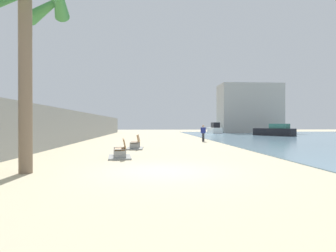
{
  "coord_description": "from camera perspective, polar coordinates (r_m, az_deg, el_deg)",
  "views": [
    {
      "loc": [
        -0.46,
        -10.41,
        1.71
      ],
      "look_at": [
        1.25,
        15.72,
        1.54
      ],
      "focal_mm": 30.61,
      "sensor_mm": 36.0,
      "label": 1
    }
  ],
  "objects": [
    {
      "name": "boat_far_left",
      "position": [
        44.03,
        20.44,
        -0.95
      ],
      "size": [
        4.42,
        6.16,
        1.74
      ],
      "color": "black",
      "rests_on": "water_bay"
    },
    {
      "name": "ground_plane",
      "position": [
        28.47,
        -2.81,
        -3.08
      ],
      "size": [
        120.0,
        120.0,
        0.0
      ],
      "primitive_type": "plane",
      "color": "#C6B793"
    },
    {
      "name": "person_walking",
      "position": [
        28.36,
        7.03,
        -1.17
      ],
      "size": [
        0.53,
        0.22,
        1.64
      ],
      "color": "#333338",
      "rests_on": "ground"
    },
    {
      "name": "seawall",
      "position": [
        29.27,
        -17.65,
        -0.14
      ],
      "size": [
        0.8,
        64.0,
        2.92
      ],
      "primitive_type": "cube",
      "color": "gray",
      "rests_on": "ground"
    },
    {
      "name": "harbor_building",
      "position": [
        59.97,
        15.89,
        3.35
      ],
      "size": [
        12.0,
        6.0,
        9.69
      ],
      "primitive_type": "cube",
      "color": "#ADAAA3",
      "rests_on": "ground"
    },
    {
      "name": "palm_tree",
      "position": [
        11.84,
        -26.76,
        19.8
      ],
      "size": [
        3.51,
        3.67,
        7.37
      ],
      "color": "#7A6651",
      "rests_on": "ground"
    },
    {
      "name": "bench_near",
      "position": [
        14.8,
        -9.48,
        -5.37
      ],
      "size": [
        1.33,
        2.21,
        0.98
      ],
      "color": "gray",
      "rests_on": "ground"
    },
    {
      "name": "bench_far",
      "position": [
        19.97,
        -6.51,
        -3.88
      ],
      "size": [
        1.14,
        2.12,
        0.98
      ],
      "color": "gray",
      "rests_on": "ground"
    },
    {
      "name": "boat_far_right",
      "position": [
        53.45,
        9.24,
        -0.64
      ],
      "size": [
        1.95,
        7.18,
        1.98
      ],
      "color": "white",
      "rests_on": "water_bay"
    }
  ]
}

